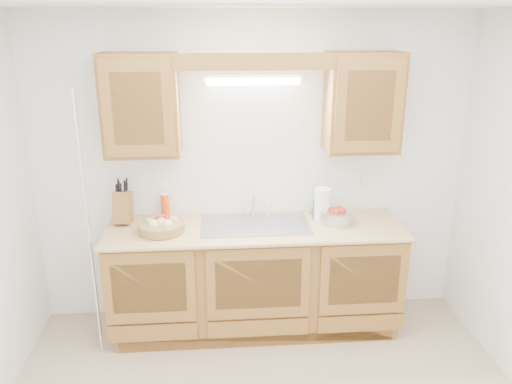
{
  "coord_description": "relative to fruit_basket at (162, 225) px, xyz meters",
  "views": [
    {
      "loc": [
        -0.27,
        -2.39,
        2.38
      ],
      "look_at": [
        -0.02,
        0.85,
        1.29
      ],
      "focal_mm": 35.0,
      "sensor_mm": 36.0,
      "label": 1
    }
  ],
  "objects": [
    {
      "name": "room",
      "position": [
        0.71,
        -1.14,
        0.3
      ],
      "size": [
        3.52,
        3.5,
        2.5
      ],
      "color": "tan",
      "rests_on": "ground"
    },
    {
      "name": "base_cabinets",
      "position": [
        0.71,
        0.06,
        -0.51
      ],
      "size": [
        2.2,
        0.6,
        0.86
      ],
      "primitive_type": "cube",
      "color": "brown",
      "rests_on": "ground"
    },
    {
      "name": "countertop",
      "position": [
        0.71,
        0.05,
        -0.07
      ],
      "size": [
        2.3,
        0.63,
        0.04
      ],
      "primitive_type": "cube",
      "color": "tan",
      "rests_on": "base_cabinets"
    },
    {
      "name": "upper_cabinet_left",
      "position": [
        -0.12,
        0.2,
        0.88
      ],
      "size": [
        0.55,
        0.33,
        0.75
      ],
      "primitive_type": "cube",
      "color": "brown",
      "rests_on": "room"
    },
    {
      "name": "upper_cabinet_right",
      "position": [
        1.54,
        0.2,
        0.88
      ],
      "size": [
        0.55,
        0.33,
        0.75
      ],
      "primitive_type": "cube",
      "color": "brown",
      "rests_on": "room"
    },
    {
      "name": "valance",
      "position": [
        0.71,
        0.05,
        1.19
      ],
      "size": [
        2.2,
        0.05,
        0.12
      ],
      "primitive_type": "cube",
      "color": "brown",
      "rests_on": "room"
    },
    {
      "name": "fluorescent_fixture",
      "position": [
        0.71,
        0.28,
        1.05
      ],
      "size": [
        0.76,
        0.08,
        0.08
      ],
      "color": "white",
      "rests_on": "room"
    },
    {
      "name": "sink",
      "position": [
        0.71,
        0.07,
        -0.12
      ],
      "size": [
        0.84,
        0.46,
        0.36
      ],
      "color": "#9E9EA3",
      "rests_on": "countertop"
    },
    {
      "name": "wire_shelf_pole",
      "position": [
        -0.49,
        -0.2,
        0.05
      ],
      "size": [
        0.03,
        0.03,
        2.0
      ],
      "primitive_type": "cylinder",
      "color": "silver",
      "rests_on": "ground"
    },
    {
      "name": "outlet_plate",
      "position": [
        1.66,
        0.35,
        0.2
      ],
      "size": [
        0.08,
        0.01,
        0.12
      ],
      "primitive_type": "cube",
      "color": "white",
      "rests_on": "room"
    },
    {
      "name": "fruit_basket",
      "position": [
        0.0,
        0.0,
        0.0
      ],
      "size": [
        0.35,
        0.35,
        0.11
      ],
      "rotation": [
        0.0,
        0.0,
        0.0
      ],
      "color": "#B48A48",
      "rests_on": "countertop"
    },
    {
      "name": "knife_block",
      "position": [
        -0.32,
        0.21,
        0.08
      ],
      "size": [
        0.14,
        0.22,
        0.36
      ],
      "rotation": [
        0.0,
        0.0,
        -0.07
      ],
      "color": "brown",
      "rests_on": "countertop"
    },
    {
      "name": "orange_canister",
      "position": [
        0.0,
        0.3,
        0.05
      ],
      "size": [
        0.08,
        0.08,
        0.2
      ],
      "rotation": [
        0.0,
        0.0,
        0.33
      ],
      "color": "#F1530D",
      "rests_on": "countertop"
    },
    {
      "name": "soap_bottle",
      "position": [
        1.25,
        0.23,
        0.06
      ],
      "size": [
        0.12,
        0.13,
        0.21
      ],
      "primitive_type": "imported",
      "rotation": [
        0.0,
        0.0,
        -0.43
      ],
      "color": "blue",
      "rests_on": "countertop"
    },
    {
      "name": "sponge",
      "position": [
        1.25,
        0.3,
        -0.04
      ],
      "size": [
        0.12,
        0.08,
        0.02
      ],
      "rotation": [
        0.0,
        0.0,
        -0.02
      ],
      "color": "#CC333F",
      "rests_on": "countertop"
    },
    {
      "name": "paper_towel",
      "position": [
        1.25,
        0.13,
        0.08
      ],
      "size": [
        0.15,
        0.15,
        0.32
      ],
      "rotation": [
        0.0,
        0.0,
        0.12
      ],
      "color": "silver",
      "rests_on": "countertop"
    },
    {
      "name": "apple_bowl",
      "position": [
        1.36,
        0.07,
        0.01
      ],
      "size": [
        0.3,
        0.3,
        0.13
      ],
      "rotation": [
        0.0,
        0.0,
        0.2
      ],
      "color": "silver",
      "rests_on": "countertop"
    }
  ]
}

